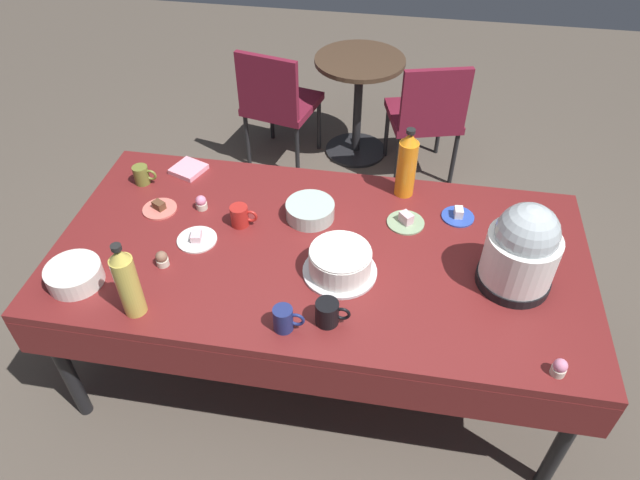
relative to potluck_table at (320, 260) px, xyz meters
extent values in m
plane|color=brown|center=(0.00, 0.00, -0.69)|extent=(9.00, 9.00, 0.00)
cube|color=maroon|center=(0.00, 0.00, 0.04)|extent=(2.20, 1.10, 0.04)
cylinder|color=black|center=(-1.02, -0.47, -0.33)|extent=(0.06, 0.06, 0.71)
cylinder|color=black|center=(1.02, -0.47, -0.33)|extent=(0.06, 0.06, 0.71)
cylinder|color=black|center=(-1.02, 0.47, -0.33)|extent=(0.06, 0.06, 0.71)
cylinder|color=black|center=(1.02, 0.47, -0.33)|extent=(0.06, 0.06, 0.71)
cube|color=maroon|center=(0.00, -0.55, -0.07)|extent=(2.20, 0.01, 0.18)
cube|color=maroon|center=(0.00, 0.55, -0.07)|extent=(2.20, 0.01, 0.18)
cylinder|color=silver|center=(0.10, -0.12, 0.07)|extent=(0.30, 0.30, 0.01)
cylinder|color=white|center=(0.10, -0.12, 0.12)|extent=(0.25, 0.25, 0.10)
cylinder|color=white|center=(0.10, -0.12, 0.18)|extent=(0.24, 0.24, 0.01)
cylinder|color=black|center=(0.77, -0.06, 0.08)|extent=(0.28, 0.28, 0.04)
cylinder|color=white|center=(0.77, -0.06, 0.20)|extent=(0.27, 0.27, 0.20)
sphere|color=#B2BCC1|center=(0.77, -0.06, 0.32)|extent=(0.23, 0.23, 0.23)
cylinder|color=#B2C6BC|center=(-0.08, 0.20, 0.10)|extent=(0.21, 0.21, 0.07)
cylinder|color=silver|center=(-0.90, -0.34, 0.10)|extent=(0.21, 0.21, 0.08)
cylinder|color=#E07266|center=(-0.75, 0.13, 0.07)|extent=(0.15, 0.15, 0.01)
cube|color=brown|center=(-0.75, 0.13, 0.09)|extent=(0.06, 0.06, 0.03)
cylinder|color=#8CA87F|center=(0.34, 0.22, 0.07)|extent=(0.16, 0.16, 0.01)
cube|color=beige|center=(0.34, 0.22, 0.09)|extent=(0.07, 0.07, 0.05)
cylinder|color=white|center=(-0.52, -0.03, 0.07)|extent=(0.17, 0.17, 0.01)
cube|color=beige|center=(-0.52, -0.03, 0.09)|extent=(0.05, 0.06, 0.03)
cylinder|color=#2D4CB2|center=(0.56, 0.30, 0.07)|extent=(0.14, 0.14, 0.01)
cube|color=white|center=(0.56, 0.30, 0.09)|extent=(0.04, 0.05, 0.04)
cylinder|color=beige|center=(0.87, 0.27, 0.07)|extent=(0.17, 0.17, 0.01)
cube|color=brown|center=(0.87, 0.27, 0.09)|extent=(0.05, 0.06, 0.05)
cylinder|color=beige|center=(-0.57, 0.17, 0.08)|extent=(0.05, 0.05, 0.03)
sphere|color=pink|center=(-0.57, 0.17, 0.11)|extent=(0.05, 0.05, 0.05)
cylinder|color=beige|center=(0.89, -0.47, 0.08)|extent=(0.05, 0.05, 0.03)
sphere|color=pink|center=(0.89, -0.47, 0.11)|extent=(0.05, 0.05, 0.05)
cylinder|color=beige|center=(-0.61, -0.20, 0.08)|extent=(0.05, 0.05, 0.03)
sphere|color=brown|center=(-0.61, -0.20, 0.11)|extent=(0.05, 0.05, 0.05)
cylinder|color=gold|center=(-0.62, -0.44, 0.19)|extent=(0.08, 0.08, 0.26)
cone|color=gold|center=(-0.62, -0.44, 0.35)|extent=(0.07, 0.07, 0.05)
cylinder|color=black|center=(-0.62, -0.44, 0.38)|extent=(0.04, 0.04, 0.02)
cylinder|color=orange|center=(0.32, 0.44, 0.20)|extent=(0.09, 0.09, 0.27)
cone|color=orange|center=(0.32, 0.44, 0.36)|extent=(0.08, 0.08, 0.05)
cylinder|color=black|center=(0.32, 0.44, 0.39)|extent=(0.04, 0.04, 0.02)
cylinder|color=olive|center=(-0.90, 0.31, 0.11)|extent=(0.07, 0.07, 0.09)
torus|color=olive|center=(-0.85, 0.31, 0.11)|extent=(0.06, 0.01, 0.06)
cylinder|color=black|center=(0.09, -0.38, 0.11)|extent=(0.09, 0.09, 0.10)
torus|color=black|center=(0.14, -0.38, 0.12)|extent=(0.06, 0.01, 0.06)
cylinder|color=navy|center=(-0.06, -0.43, 0.11)|extent=(0.07, 0.07, 0.10)
torus|color=navy|center=(-0.01, -0.43, 0.12)|extent=(0.06, 0.01, 0.06)
cylinder|color=#B2231E|center=(-0.37, 0.10, 0.11)|extent=(0.08, 0.08, 0.09)
torus|color=#B2231E|center=(-0.32, 0.10, 0.11)|extent=(0.06, 0.01, 0.06)
cube|color=pink|center=(-0.72, 0.43, 0.07)|extent=(0.18, 0.18, 0.02)
cube|color=maroon|center=(-0.55, 1.71, -0.26)|extent=(0.53, 0.53, 0.05)
cube|color=maroon|center=(-0.59, 1.52, -0.04)|extent=(0.42, 0.13, 0.40)
cylinder|color=black|center=(-0.32, 1.86, -0.49)|extent=(0.04, 0.04, 0.40)
cylinder|color=black|center=(-0.69, 1.94, -0.49)|extent=(0.04, 0.04, 0.40)
cylinder|color=black|center=(-0.41, 1.49, -0.49)|extent=(0.04, 0.04, 0.40)
cylinder|color=black|center=(-0.78, 1.57, -0.49)|extent=(0.04, 0.04, 0.40)
cube|color=maroon|center=(0.40, 1.71, -0.26)|extent=(0.54, 0.54, 0.05)
cube|color=maroon|center=(0.45, 1.52, -0.04)|extent=(0.41, 0.15, 0.40)
cylinder|color=black|center=(0.53, 1.95, -0.49)|extent=(0.04, 0.04, 0.40)
cylinder|color=black|center=(0.17, 1.85, -0.49)|extent=(0.04, 0.04, 0.40)
cylinder|color=black|center=(0.63, 1.58, -0.49)|extent=(0.04, 0.04, 0.40)
cylinder|color=black|center=(0.27, 1.48, -0.49)|extent=(0.04, 0.04, 0.40)
cylinder|color=#473323|center=(-0.05, 1.86, 0.02)|extent=(0.60, 0.60, 0.03)
cylinder|color=black|center=(-0.05, 1.86, -0.33)|extent=(0.06, 0.06, 0.67)
cylinder|color=black|center=(-0.05, 1.86, -0.68)|extent=(0.44, 0.44, 0.02)
camera|label=1|loc=(0.29, -1.71, 1.70)|focal=32.38mm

